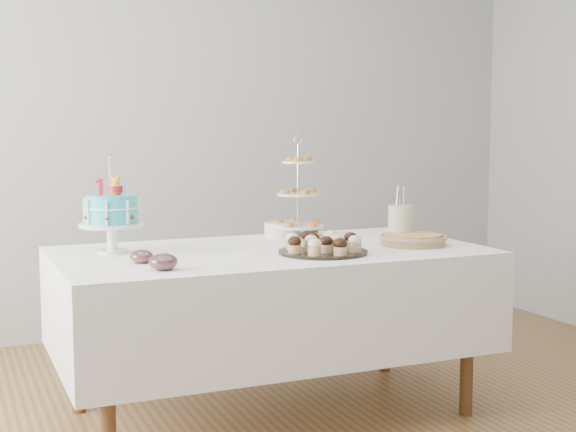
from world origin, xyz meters
name	(u,v)px	position (x,y,z in m)	size (l,w,h in m)	color
walls	(298,121)	(0.00, 0.00, 1.35)	(5.04, 4.04, 2.70)	#A1A4A6
table	(271,299)	(0.00, 0.30, 0.54)	(1.92, 1.02, 0.77)	white
birthday_cake	(112,226)	(-0.68, 0.48, 0.89)	(0.29, 0.29, 0.44)	white
cupcake_tray	(323,244)	(0.17, 0.10, 0.81)	(0.40, 0.40, 0.09)	black
pie	(413,239)	(0.67, 0.17, 0.80)	(0.32, 0.32, 0.05)	#A08857
tiered_stand	(298,195)	(0.28, 0.64, 0.99)	(0.27, 0.27, 0.52)	silver
plate_stack	(283,230)	(0.22, 0.68, 0.81)	(0.19, 0.19, 0.07)	white
pastry_plate	(319,236)	(0.35, 0.53, 0.78)	(0.23, 0.23, 0.03)	white
jam_bowl_a	(163,262)	(-0.59, -0.03, 0.80)	(0.11, 0.11, 0.07)	silver
jam_bowl_b	(142,257)	(-0.62, 0.17, 0.80)	(0.09, 0.09, 0.06)	silver
utensil_pitcher	(401,222)	(0.68, 0.29, 0.87)	(0.13, 0.12, 0.27)	#EEE4CE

